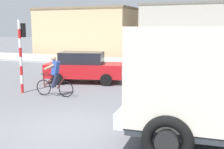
{
  "coord_description": "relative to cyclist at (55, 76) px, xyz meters",
  "views": [
    {
      "loc": [
        4.31,
        -6.97,
        2.89
      ],
      "look_at": [
        0.47,
        2.5,
        1.2
      ],
      "focal_mm": 46.22,
      "sensor_mm": 36.0,
      "label": 1
    }
  ],
  "objects": [
    {
      "name": "building_corner_left",
      "position": [
        -7.67,
        19.1,
        1.58
      ],
      "size": [
        10.42,
        7.83,
        4.87
      ],
      "color": "#D1B284",
      "rests_on": "ground"
    },
    {
      "name": "building_mid_block",
      "position": [
        5.1,
        17.69,
        1.63
      ],
      "size": [
        12.14,
        6.11,
        4.98
      ],
      "color": "#B2AD9E",
      "rests_on": "ground"
    },
    {
      "name": "ground_plane",
      "position": [
        2.38,
        -3.12,
        -0.86
      ],
      "size": [
        120.0,
        120.0,
        0.0
      ],
      "primitive_type": "plane",
      "color": "slate"
    },
    {
      "name": "car_white_mid",
      "position": [
        -0.31,
        3.25,
        -0.05
      ],
      "size": [
        4.31,
        2.73,
        1.6
      ],
      "color": "red",
      "rests_on": "ground"
    },
    {
      "name": "sidewalk_far",
      "position": [
        2.38,
        11.73,
        -0.78
      ],
      "size": [
        80.0,
        5.0,
        0.16
      ],
      "primitive_type": "cube",
      "color": "#ADADA8",
      "rests_on": "ground"
    },
    {
      "name": "pedestrian_near_kerb",
      "position": [
        6.14,
        6.36,
        -0.02
      ],
      "size": [
        0.34,
        0.22,
        1.62
      ],
      "color": "#2D334C",
      "rests_on": "ground"
    },
    {
      "name": "cyclist",
      "position": [
        0.0,
        0.0,
        0.0
      ],
      "size": [
        1.73,
        0.5,
        1.72
      ],
      "color": "black",
      "rests_on": "ground"
    },
    {
      "name": "traffic_light_pole",
      "position": [
        -1.71,
        0.09,
        1.2
      ],
      "size": [
        0.24,
        0.43,
        3.2
      ],
      "color": "red",
      "rests_on": "ground"
    }
  ]
}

